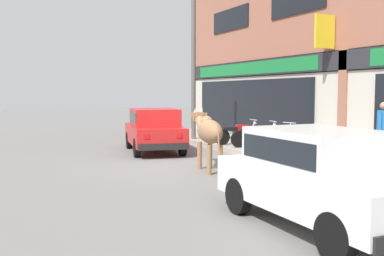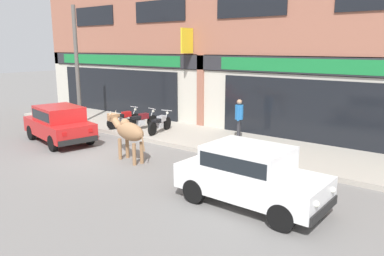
{
  "view_description": "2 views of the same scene",
  "coord_description": "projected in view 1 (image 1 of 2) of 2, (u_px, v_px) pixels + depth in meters",
  "views": [
    {
      "loc": [
        11.17,
        -5.18,
        2.0
      ],
      "look_at": [
        -1.85,
        1.0,
        0.86
      ],
      "focal_mm": 42.0,
      "sensor_mm": 36.0,
      "label": 1
    },
    {
      "loc": [
        10.09,
        -8.19,
        3.74
      ],
      "look_at": [
        3.03,
        1.0,
        1.22
      ],
      "focal_mm": 35.0,
      "sensor_mm": 36.0,
      "label": 2
    }
  ],
  "objects": [
    {
      "name": "motorcycle_2",
      "position": [
        277.0,
        138.0,
        14.25
      ],
      "size": [
        0.64,
        1.79,
        0.88
      ],
      "color": "black",
      "rests_on": "sidewalk"
    },
    {
      "name": "motorcycle_1",
      "position": [
        256.0,
        136.0,
        15.18
      ],
      "size": [
        0.62,
        1.8,
        0.88
      ],
      "color": "black",
      "rests_on": "sidewalk"
    },
    {
      "name": "car_0",
      "position": [
        154.0,
        128.0,
        15.05
      ],
      "size": [
        3.81,
        2.26,
        1.46
      ],
      "color": "black",
      "rests_on": "ground"
    },
    {
      "name": "utility_pole",
      "position": [
        193.0,
        70.0,
        17.66
      ],
      "size": [
        0.18,
        0.18,
        5.43
      ],
      "primitive_type": "cylinder",
      "color": "#595651",
      "rests_on": "sidewalk"
    },
    {
      "name": "sidewalk",
      "position": [
        301.0,
        154.0,
        14.1
      ],
      "size": [
        19.0,
        3.42,
        0.16
      ],
      "primitive_type": "cube",
      "color": "#A8A093",
      "rests_on": "ground"
    },
    {
      "name": "ground_plane",
      "position": [
        188.0,
        165.0,
        12.43
      ],
      "size": [
        90.0,
        90.0,
        0.0
      ],
      "primitive_type": "plane",
      "color": "slate"
    },
    {
      "name": "cow",
      "position": [
        209.0,
        132.0,
        11.4
      ],
      "size": [
        2.13,
        0.8,
        1.61
      ],
      "color": "#936B47",
      "rests_on": "ground"
    },
    {
      "name": "motorcycle_0",
      "position": [
        238.0,
        133.0,
        15.97
      ],
      "size": [
        0.52,
        1.81,
        0.88
      ],
      "color": "black",
      "rests_on": "sidewalk"
    },
    {
      "name": "shop_building",
      "position": [
        351.0,
        22.0,
        14.6
      ],
      "size": [
        23.0,
        1.4,
        9.0
      ],
      "color": "#9E604C",
      "rests_on": "ground"
    },
    {
      "name": "pedestrian",
      "position": [
        383.0,
        126.0,
        11.61
      ],
      "size": [
        0.32,
        0.47,
        1.6
      ],
      "color": "#2D2D33",
      "rests_on": "sidewalk"
    },
    {
      "name": "car_1",
      "position": [
        319.0,
        173.0,
        6.64
      ],
      "size": [
        3.65,
        1.69,
        1.46
      ],
      "color": "black",
      "rests_on": "ground"
    }
  ]
}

